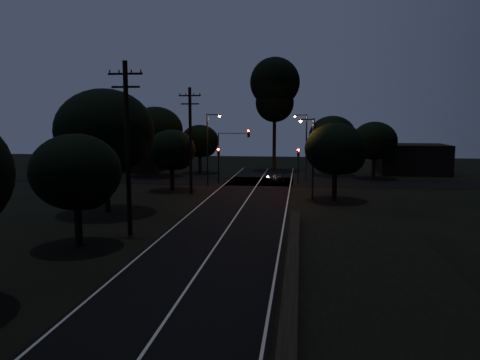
# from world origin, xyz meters

# --- Properties ---
(ground) EXTENTS (160.00, 160.00, 0.00)m
(ground) POSITION_xyz_m (0.00, 0.00, 0.00)
(ground) COLOR black
(road_surface) EXTENTS (60.00, 70.00, 0.03)m
(road_surface) POSITION_xyz_m (0.00, 31.12, 0.01)
(road_surface) COLOR black
(road_surface) RESTS_ON ground
(retaining_wall) EXTENTS (6.93, 26.00, 1.60)m
(retaining_wall) POSITION_xyz_m (7.74, 3.00, 0.62)
(retaining_wall) COLOR black
(retaining_wall) RESTS_ON ground
(utility_pole_mid) EXTENTS (2.20, 0.30, 11.00)m
(utility_pole_mid) POSITION_xyz_m (-6.00, 15.00, 5.74)
(utility_pole_mid) COLOR black
(utility_pole_mid) RESTS_ON ground
(utility_pole_far) EXTENTS (2.20, 0.30, 10.50)m
(utility_pole_far) POSITION_xyz_m (-6.00, 32.00, 5.48)
(utility_pole_far) COLOR black
(utility_pole_far) RESTS_ON ground
(tree_left_b) EXTENTS (5.20, 5.20, 6.61)m
(tree_left_b) POSITION_xyz_m (-7.82, 11.90, 4.28)
(tree_left_b) COLOR black
(tree_left_b) RESTS_ON ground
(tree_left_c) EXTENTS (7.76, 7.76, 9.80)m
(tree_left_c) POSITION_xyz_m (-10.23, 21.84, 6.34)
(tree_left_c) COLOR black
(tree_left_c) RESTS_ON ground
(tree_left_d) EXTENTS (5.01, 5.01, 6.35)m
(tree_left_d) POSITION_xyz_m (-8.32, 33.90, 4.11)
(tree_left_d) COLOR black
(tree_left_d) RESTS_ON ground
(tree_far_nw) EXTENTS (5.25, 5.25, 6.65)m
(tree_far_nw) POSITION_xyz_m (-8.81, 49.89, 4.30)
(tree_far_nw) COLOR black
(tree_far_nw) RESTS_ON ground
(tree_far_w) EXTENTS (7.09, 7.09, 9.04)m
(tree_far_w) POSITION_xyz_m (-13.75, 45.86, 5.88)
(tree_far_w) COLOR black
(tree_far_w) RESTS_ON ground
(tree_far_ne) EXTENTS (6.22, 6.22, 7.87)m
(tree_far_ne) POSITION_xyz_m (9.22, 49.87, 5.09)
(tree_far_ne) COLOR black
(tree_far_ne) RESTS_ON ground
(tree_far_e) EXTENTS (5.61, 5.61, 7.11)m
(tree_far_e) POSITION_xyz_m (14.20, 46.89, 4.61)
(tree_far_e) COLOR black
(tree_far_e) RESTS_ON ground
(tree_right_a) EXTENTS (5.59, 5.59, 7.10)m
(tree_right_a) POSITION_xyz_m (8.20, 29.89, 4.61)
(tree_right_a) COLOR black
(tree_right_a) RESTS_ON ground
(tall_pine) EXTENTS (7.15, 7.15, 16.24)m
(tall_pine) POSITION_xyz_m (1.00, 55.00, 11.71)
(tall_pine) COLOR black
(tall_pine) RESTS_ON ground
(building_left) EXTENTS (10.00, 8.00, 4.40)m
(building_left) POSITION_xyz_m (-20.00, 52.00, 2.20)
(building_left) COLOR black
(building_left) RESTS_ON ground
(building_right) EXTENTS (9.00, 7.00, 4.00)m
(building_right) POSITION_xyz_m (20.00, 53.00, 2.00)
(building_right) COLOR black
(building_right) RESTS_ON ground
(signal_left) EXTENTS (0.28, 0.35, 4.10)m
(signal_left) POSITION_xyz_m (-4.60, 39.99, 2.84)
(signal_left) COLOR black
(signal_left) RESTS_ON ground
(signal_right) EXTENTS (0.28, 0.35, 4.10)m
(signal_right) POSITION_xyz_m (4.60, 39.99, 2.84)
(signal_right) COLOR black
(signal_right) RESTS_ON ground
(signal_mast) EXTENTS (3.70, 0.35, 6.25)m
(signal_mast) POSITION_xyz_m (-2.91, 39.99, 4.34)
(signal_mast) COLOR black
(signal_mast) RESTS_ON ground
(streetlight_a) EXTENTS (1.66, 0.26, 8.00)m
(streetlight_a) POSITION_xyz_m (-5.31, 38.00, 4.64)
(streetlight_a) COLOR black
(streetlight_a) RESTS_ON ground
(streetlight_b) EXTENTS (1.66, 0.26, 8.00)m
(streetlight_b) POSITION_xyz_m (5.31, 44.00, 4.64)
(streetlight_b) COLOR black
(streetlight_b) RESTS_ON ground
(streetlight_c) EXTENTS (1.46, 0.26, 7.50)m
(streetlight_c) POSITION_xyz_m (5.83, 30.00, 4.35)
(streetlight_c) COLOR black
(streetlight_c) RESTS_ON ground
(car) EXTENTS (2.35, 3.23, 1.02)m
(car) POSITION_xyz_m (2.10, 41.53, 0.51)
(car) COLOR black
(car) RESTS_ON ground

